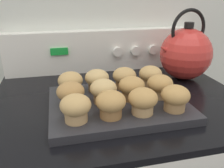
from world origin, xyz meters
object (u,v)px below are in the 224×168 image
Objects in this scene: muffin_pan at (118,104)px; muffin_r0_c1 at (111,104)px; muffin_r0_c0 at (76,108)px; muffin_r0_c3 at (175,97)px; muffin_r2_c3 at (150,76)px; muffin_r1_c3 at (160,86)px; muffin_r2_c0 at (71,82)px; muffin_r2_c2 at (124,77)px; muffin_r1_c2 at (132,88)px; muffin_r2_c1 at (97,80)px; muffin_r1_c0 at (71,94)px; muffin_r1_c1 at (103,91)px; tea_kettle at (186,53)px; muffin_r0_c2 at (143,101)px.

muffin_r0_c1 is at bearing -115.19° from muffin_pan.
muffin_pan is at bearing 34.36° from muffin_r0_c0.
muffin_r0_c1 is at bearing 178.98° from muffin_r0_c3.
muffin_r2_c3 is (0.00, 0.17, 0.00)m from muffin_r0_c3.
muffin_r2_c0 is at bearing 161.20° from muffin_r1_c3.
muffin_r0_c1 is at bearing -62.91° from muffin_r2_c0.
muffin_r1_c3 is at bearing -18.80° from muffin_r2_c0.
muffin_r2_c2 is (0.17, 0.00, 0.00)m from muffin_r2_c0.
muffin_r0_c1 is 1.00× the size of muffin_r1_c2.
muffin_r0_c1 is 1.00× the size of muffin_r2_c3.
muffin_r2_c0 is 1.00× the size of muffin_r2_c1.
muffin_pan is 5.13× the size of muffin_r2_c0.
muffin_r2_c1 is at bearing 116.79° from muffin_pan.
muffin_r1_c0 and muffin_r1_c3 have the same top height.
muffin_r2_c3 is at bearing 42.51° from muffin_r1_c2.
muffin_r2_c1 is at bearing 178.83° from muffin_r2_c3.
muffin_pan is 0.06m from muffin_r1_c1.
muffin_r1_c3 is 1.00× the size of muffin_r2_c3.
tea_kettle is at bearing 14.75° from muffin_r2_c1.
muffin_r0_c1 is 1.00× the size of muffin_r0_c2.
muffin_r1_c1 is 0.08m from muffin_r1_c2.
muffin_r0_c1 is (-0.04, -0.08, 0.05)m from muffin_pan.
tea_kettle is at bearing 22.53° from muffin_r1_c0.
muffin_r0_c2 is at bearing -63.70° from muffin_pan.
muffin_r0_c1 and muffin_r2_c1 have the same top height.
muffin_r2_c1 is 1.00× the size of muffin_r2_c3.
muffin_r0_c3 is 0.31m from muffin_r2_c0.
muffin_r0_c3 is at bearing -90.07° from muffin_r2_c3.
muffin_pan is at bearing 178.66° from muffin_r1_c3.
muffin_r0_c0 is 1.00× the size of muffin_r2_c2.
muffin_r0_c3 reaches higher than muffin_pan.
muffin_r1_c2 and muffin_r2_c1 have the same top height.
muffin_r1_c2 and muffin_r2_c3 have the same top height.
muffin_r0_c3 is 0.25m from muffin_r2_c1.
muffin_r2_c0 is 0.44m from tea_kettle.
muffin_r0_c3 is 1.00× the size of muffin_r1_c3.
muffin_pan is 0.10m from muffin_r0_c1.
muffin_r2_c2 is (-0.08, 0.09, 0.00)m from muffin_r1_c3.
muffin_r0_c2 is at bearing -63.45° from muffin_r2_c1.
muffin_r1_c3 is 1.00× the size of muffin_r2_c2.
muffin_r2_c2 is at bearing 63.96° from muffin_r0_c1.
muffin_r1_c0 is at bearing -161.94° from muffin_r2_c3.
muffin_r1_c2 is 0.32m from tea_kettle.
muffin_r1_c3 is (0.17, -0.00, 0.00)m from muffin_r1_c1.
muffin_r0_c2 and muffin_r2_c3 have the same top height.
muffin_r2_c0 and muffin_r2_c2 have the same top height.
muffin_r1_c2 is 1.00× the size of muffin_r2_c2.
muffin_r1_c1 is 1.00× the size of muffin_r2_c2.
muffin_r2_c2 is (0.00, 0.09, 0.00)m from muffin_r1_c2.
muffin_r0_c3 and muffin_r2_c1 have the same top height.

